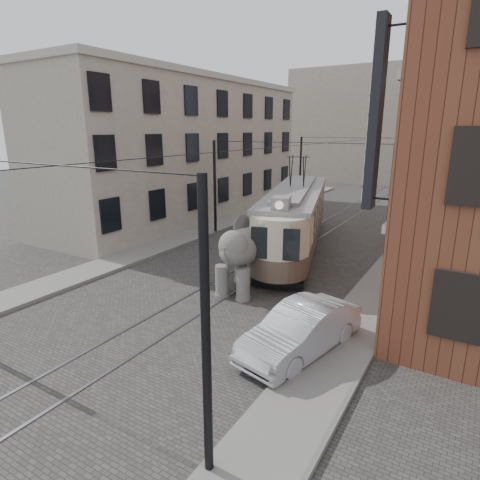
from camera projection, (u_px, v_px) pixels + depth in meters
The scene contains 10 objects.
ground at pixel (242, 276), 18.96m from camera, with size 120.00×120.00×0.00m, color #44423F.
tram_rails at pixel (242, 276), 18.96m from camera, with size 1.54×80.00×0.02m, color slate, non-canonical shape.
sidewalk_right at pixel (372, 302), 15.96m from camera, with size 2.00×60.00×0.15m, color slate.
sidewalk_left at pixel (140, 253), 22.17m from camera, with size 2.00×60.00×0.15m, color slate.
stucco_building at pixel (186, 151), 31.36m from camera, with size 7.00×24.00×10.00m, color gray.
distant_block at pixel (407, 126), 50.14m from camera, with size 28.00×10.00×14.00m, color gray.
catenary at pixel (285, 198), 22.39m from camera, with size 11.00×30.20×6.00m, color black, non-canonical shape.
tram at pixel (296, 203), 22.72m from camera, with size 2.73×13.23×5.25m, color beige, non-canonical shape.
elephant at pixel (242, 257), 16.97m from camera, with size 2.66×4.83×2.96m, color #605E59, non-canonical shape.
parked_car at pixel (301, 330), 12.32m from camera, with size 1.61×4.58×1.51m, color #9D9EA2.
Camera 1 is at (9.12, -15.32, 6.68)m, focal length 30.23 mm.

